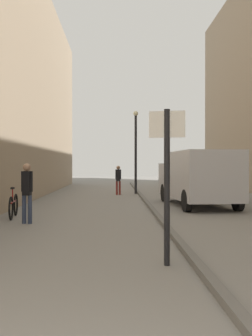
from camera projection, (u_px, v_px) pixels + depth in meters
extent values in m
plane|color=gray|center=(109.00, 212.00, 13.36)|extent=(80.00, 80.00, 0.00)
cube|color=#615F5B|center=(153.00, 210.00, 13.40)|extent=(0.16, 40.00, 0.12)
cylinder|color=#2D3851|center=(24.00, 209.00, 10.71)|extent=(0.12, 0.12, 0.81)
cylinder|color=#2D3851|center=(30.00, 210.00, 10.69)|extent=(0.12, 0.12, 0.81)
cube|color=black|center=(27.00, 183.00, 10.69)|extent=(0.25, 0.22, 0.69)
cylinder|color=black|center=(23.00, 181.00, 10.71)|extent=(0.10, 0.10, 0.58)
cylinder|color=black|center=(31.00, 181.00, 10.68)|extent=(0.10, 0.10, 0.58)
sphere|color=#9E755B|center=(27.00, 167.00, 10.69)|extent=(0.22, 0.22, 0.22)
cylinder|color=maroon|center=(117.00, 188.00, 20.93)|extent=(0.11, 0.11, 0.76)
cylinder|color=maroon|center=(120.00, 188.00, 20.91)|extent=(0.11, 0.11, 0.76)
cube|color=black|center=(118.00, 175.00, 20.91)|extent=(0.24, 0.21, 0.65)
cylinder|color=black|center=(116.00, 174.00, 20.92)|extent=(0.09, 0.09, 0.55)
cylinder|color=black|center=(120.00, 174.00, 20.89)|extent=(0.09, 0.09, 0.55)
sphere|color=#9E755B|center=(118.00, 168.00, 20.91)|extent=(0.21, 0.21, 0.21)
cube|color=#B7B7BC|center=(202.00, 175.00, 14.67)|extent=(2.38, 4.06, 1.86)
cube|color=#B7B7BC|center=(184.00, 178.00, 17.38)|extent=(2.20, 1.68, 1.39)
cube|color=black|center=(181.00, 172.00, 17.90)|extent=(1.75, 0.18, 0.61)
cylinder|color=black|center=(165.00, 193.00, 17.13)|extent=(0.28, 0.81, 0.80)
cylinder|color=black|center=(205.00, 192.00, 17.33)|extent=(0.28, 0.81, 0.80)
cylinder|color=black|center=(187.00, 201.00, 13.33)|extent=(0.28, 0.81, 0.80)
cylinder|color=black|center=(238.00, 200.00, 13.53)|extent=(0.28, 0.81, 0.80)
cylinder|color=black|center=(167.00, 187.00, 6.26)|extent=(0.10, 0.10, 2.60)
cube|color=white|center=(167.00, 124.00, 6.25)|extent=(0.59, 0.15, 0.44)
cylinder|color=black|center=(136.00, 155.00, 21.61)|extent=(0.14, 0.14, 4.50)
sphere|color=beige|center=(136.00, 113.00, 21.59)|extent=(0.28, 0.28, 0.28)
torus|color=black|center=(16.00, 205.00, 12.38)|extent=(0.15, 0.72, 0.72)
torus|color=black|center=(11.00, 208.00, 11.34)|extent=(0.15, 0.72, 0.72)
cylinder|color=maroon|center=(13.00, 202.00, 11.86)|extent=(0.17, 0.94, 0.05)
cylinder|color=maroon|center=(13.00, 195.00, 11.67)|extent=(0.04, 0.04, 0.40)
cube|color=black|center=(13.00, 188.00, 11.67)|extent=(0.13, 0.25, 0.06)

